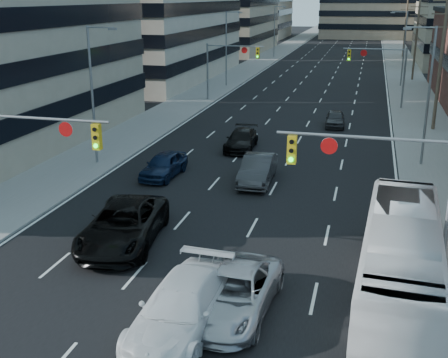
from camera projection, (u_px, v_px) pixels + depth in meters
road_surface at (344, 42)px, 136.31m from camera, size 18.00×300.00×0.02m
sidewalk_left at (297, 41)px, 139.03m from camera, size 5.00×300.00×0.15m
sidewalk_right at (393, 43)px, 133.54m from camera, size 5.00×300.00×0.15m
office_left_far at (216, 10)px, 111.95m from camera, size 20.00×30.00×16.00m
signal_near_left at (28, 151)px, 24.52m from camera, size 6.59×0.33×6.00m
signal_near_right at (380, 177)px, 20.96m from camera, size 6.59×0.33×6.00m
signal_far_left at (229, 61)px, 58.61m from camera, size 6.09×0.33×6.00m
signal_far_right at (381, 65)px, 54.95m from camera, size 6.09×0.33×6.00m
utility_pole_block at (441, 61)px, 45.14m from camera, size 2.20×0.28×11.00m
utility_pole_midblock at (417, 36)px, 72.73m from camera, size 2.20×0.28×11.00m
utility_pole_distant at (406, 25)px, 100.33m from camera, size 2.20×0.28×11.00m
streetlight_left_near at (94, 89)px, 36.02m from camera, size 2.03×0.22×9.00m
streetlight_left_mid at (227, 45)px, 68.22m from camera, size 2.03×0.22×9.00m
streetlight_left_far at (275, 29)px, 100.41m from camera, size 2.03×0.22×9.00m
streetlight_right_near at (427, 90)px, 35.69m from camera, size 2.03×0.22×9.00m
streetlight_right_far at (403, 45)px, 67.88m from camera, size 2.03×0.22×9.00m
black_pickup at (123, 225)px, 25.32m from camera, size 3.88×6.94×1.83m
white_van at (181, 308)px, 18.70m from camera, size 2.69×6.12×1.75m
silver_suv at (234, 292)px, 19.83m from camera, size 2.95×5.82×1.58m
transit_bus at (401, 260)px, 20.49m from camera, size 3.28×11.58×3.19m
sedan_blue at (164, 165)px, 34.82m from camera, size 2.06×4.59×1.53m
sedan_grey_center at (258, 169)px, 33.70m from camera, size 1.89×5.06×1.65m
sedan_black_far at (241, 140)px, 41.08m from camera, size 2.23×5.01×1.43m
sedan_grey_right at (335, 119)px, 48.29m from camera, size 1.81×4.08×1.37m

